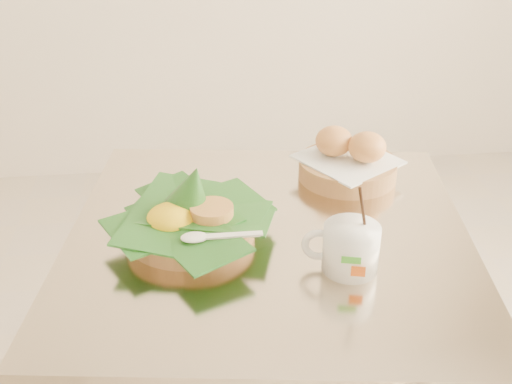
{
  "coord_description": "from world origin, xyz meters",
  "views": [
    {
      "loc": [
        0.03,
        -0.96,
        1.35
      ],
      "look_at": [
        0.14,
        0.01,
        0.82
      ],
      "focal_mm": 45.0,
      "sensor_mm": 36.0,
      "label": 1
    }
  ],
  "objects": [
    {
      "name": "cafe_table",
      "position": [
        0.16,
        -0.02,
        0.53
      ],
      "size": [
        0.79,
        0.79,
        0.75
      ],
      "rotation": [
        0.0,
        0.0,
        -0.14
      ],
      "color": "gray",
      "rests_on": "floor"
    },
    {
      "name": "coffee_mug",
      "position": [
        0.27,
        -0.14,
        0.79
      ],
      "size": [
        0.12,
        0.1,
        0.15
      ],
      "rotation": [
        0.0,
        0.0,
        -0.25
      ],
      "color": "white",
      "rests_on": "cafe_table"
    },
    {
      "name": "bread_basket",
      "position": [
        0.35,
        0.18,
        0.79
      ],
      "size": [
        0.23,
        0.23,
        0.1
      ],
      "rotation": [
        0.0,
        0.0,
        -0.2
      ],
      "color": "tan",
      "rests_on": "cafe_table"
    },
    {
      "name": "rice_basket",
      "position": [
        0.02,
        -0.01,
        0.79
      ],
      "size": [
        0.28,
        0.28,
        0.14
      ],
      "rotation": [
        0.0,
        0.0,
        0.31
      ],
      "color": "tan",
      "rests_on": "cafe_table"
    }
  ]
}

